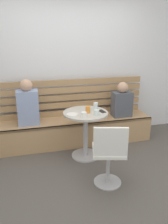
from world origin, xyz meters
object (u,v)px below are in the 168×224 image
(person_adult, at_px, (28,105))
(cup_tumbler_orange, at_px, (88,110))
(cafe_table, at_px, (86,126))
(cup_glass_short, at_px, (96,112))
(booth_bench, at_px, (75,131))
(white_chair, at_px, (109,153))
(plate_small, at_px, (72,114))
(person_child_left, at_px, (122,101))
(cup_ceramic_white, at_px, (84,115))
(cup_water_clear, at_px, (96,106))
(phone_on_table, at_px, (102,111))

(person_adult, height_order, cup_tumbler_orange, person_adult)
(cafe_table, xyz_separation_m, cup_glass_short, (0.12, -0.16, 0.26))
(booth_bench, distance_m, white_chair, 1.36)
(cup_tumbler_orange, distance_m, plate_small, 0.25)
(person_child_left, distance_m, cup_ceramic_white, 1.11)
(person_adult, relative_size, plate_small, 4.41)
(plate_small, bearing_deg, booth_bench, 74.87)
(cafe_table, xyz_separation_m, cup_water_clear, (0.18, 0.09, 0.28))
(cup_ceramic_white, relative_size, cup_glass_short, 1.00)
(person_child_left, relative_size, cup_ceramic_white, 7.83)
(cup_ceramic_white, bearing_deg, person_adult, 137.73)
(person_child_left, relative_size, plate_small, 3.68)
(white_chair, relative_size, cup_ceramic_white, 10.63)
(cup_ceramic_white, bearing_deg, plate_small, 138.02)
(person_adult, xyz_separation_m, cup_ceramic_white, (0.76, -0.69, -0.00))
(white_chair, height_order, plate_small, white_chair)
(cup_tumbler_orange, bearing_deg, person_child_left, 33.93)
(white_chair, xyz_separation_m, cup_water_clear, (0.10, 0.90, 0.33))
(booth_bench, height_order, white_chair, white_chair)
(cafe_table, bearing_deg, cup_ceramic_white, -111.55)
(cup_tumbler_orange, xyz_separation_m, cup_water_clear, (0.16, 0.12, 0.01))
(white_chair, height_order, cup_ceramic_white, white_chair)
(cup_ceramic_white, height_order, cup_glass_short, cup_glass_short)
(cup_glass_short, bearing_deg, white_chair, -93.01)
(booth_bench, height_order, person_adult, person_adult)
(booth_bench, height_order, cafe_table, cafe_table)
(person_adult, xyz_separation_m, plate_small, (0.62, -0.56, -0.03))
(phone_on_table, bearing_deg, cup_water_clear, 104.24)
(white_chair, xyz_separation_m, phone_on_table, (0.16, 0.78, 0.28))
(booth_bench, bearing_deg, cup_water_clear, -60.83)
(person_adult, bearing_deg, plate_small, -42.34)
(person_child_left, distance_m, cup_glass_short, 0.94)
(person_adult, bearing_deg, white_chair, -54.77)
(cup_water_clear, bearing_deg, cup_tumbler_orange, -142.11)
(cup_ceramic_white, relative_size, plate_small, 0.47)
(cafe_table, bearing_deg, plate_small, -162.05)
(cafe_table, xyz_separation_m, person_adult, (-0.83, 0.49, 0.26))
(white_chair, bearing_deg, phone_on_table, 78.31)
(cafe_table, height_order, white_chair, white_chair)
(booth_bench, height_order, person_child_left, person_child_left)
(person_child_left, xyz_separation_m, phone_on_table, (-0.55, -0.52, 0.03))
(person_adult, height_order, cup_glass_short, person_adult)
(booth_bench, bearing_deg, cafe_table, -83.67)
(booth_bench, bearing_deg, phone_on_table, -61.14)
(cup_glass_short, relative_size, plate_small, 0.47)
(booth_bench, relative_size, cafe_table, 3.65)
(booth_bench, relative_size, cup_tumbler_orange, 27.00)
(booth_bench, bearing_deg, cup_glass_short, -75.48)
(booth_bench, distance_m, plate_small, 0.81)
(cafe_table, relative_size, plate_small, 4.35)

